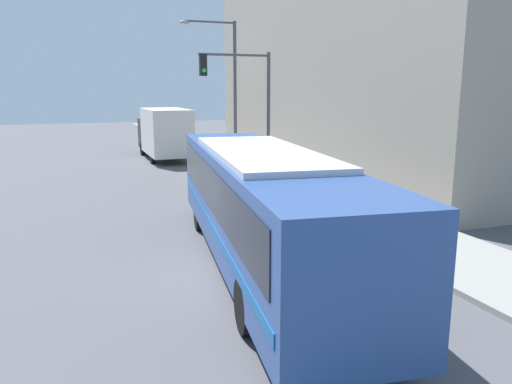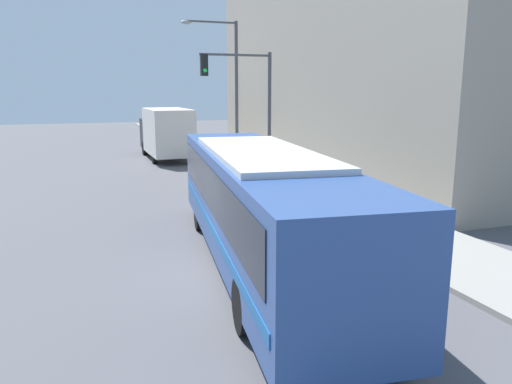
{
  "view_description": "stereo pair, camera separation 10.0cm",
  "coord_description": "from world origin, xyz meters",
  "px_view_note": "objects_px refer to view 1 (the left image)",
  "views": [
    {
      "loc": [
        -3.3,
        -11.15,
        4.48
      ],
      "look_at": [
        2.09,
        3.22,
        1.31
      ],
      "focal_mm": 35.0,
      "sensor_mm": 36.0,
      "label": 1
    },
    {
      "loc": [
        -3.21,
        -11.19,
        4.48
      ],
      "look_at": [
        2.09,
        3.22,
        1.31
      ],
      "focal_mm": 35.0,
      "sensor_mm": 36.0,
      "label": 2
    }
  ],
  "objects_px": {
    "delivery_truck": "(164,132)",
    "parking_meter": "(277,170)",
    "city_bus": "(261,199)",
    "fire_hydrant": "(355,217)",
    "street_lamp": "(228,83)",
    "traffic_light_pole": "(247,96)"
  },
  "relations": [
    {
      "from": "fire_hydrant",
      "to": "parking_meter",
      "type": "bearing_deg",
      "value": 90.0
    },
    {
      "from": "traffic_light_pole",
      "to": "parking_meter",
      "type": "distance_m",
      "value": 3.58
    },
    {
      "from": "delivery_truck",
      "to": "fire_hydrant",
      "type": "xyz_separation_m",
      "value": [
        2.62,
        -18.97,
        -1.29
      ]
    },
    {
      "from": "parking_meter",
      "to": "street_lamp",
      "type": "xyz_separation_m",
      "value": [
        -0.15,
        6.53,
        3.81
      ]
    },
    {
      "from": "delivery_truck",
      "to": "traffic_light_pole",
      "type": "xyz_separation_m",
      "value": [
        1.72,
        -11.13,
        2.41
      ]
    },
    {
      "from": "fire_hydrant",
      "to": "traffic_light_pole",
      "type": "distance_m",
      "value": 8.71
    },
    {
      "from": "city_bus",
      "to": "parking_meter",
      "type": "xyz_separation_m",
      "value": [
        4.01,
        8.37,
        -0.76
      ]
    },
    {
      "from": "city_bus",
      "to": "parking_meter",
      "type": "bearing_deg",
      "value": 71.81
    },
    {
      "from": "city_bus",
      "to": "parking_meter",
      "type": "relative_size",
      "value": 9.69
    },
    {
      "from": "parking_meter",
      "to": "street_lamp",
      "type": "relative_size",
      "value": 0.16
    },
    {
      "from": "delivery_truck",
      "to": "parking_meter",
      "type": "bearing_deg",
      "value": -78.2
    },
    {
      "from": "delivery_truck",
      "to": "traffic_light_pole",
      "type": "relative_size",
      "value": 1.24
    },
    {
      "from": "city_bus",
      "to": "fire_hydrant",
      "type": "distance_m",
      "value": 4.65
    },
    {
      "from": "city_bus",
      "to": "parking_meter",
      "type": "height_order",
      "value": "city_bus"
    },
    {
      "from": "city_bus",
      "to": "delivery_truck",
      "type": "relative_size",
      "value": 1.69
    },
    {
      "from": "delivery_truck",
      "to": "fire_hydrant",
      "type": "relative_size",
      "value": 10.92
    },
    {
      "from": "city_bus",
      "to": "traffic_light_pole",
      "type": "distance_m",
      "value": 10.56
    },
    {
      "from": "street_lamp",
      "to": "fire_hydrant",
      "type": "bearing_deg",
      "value": -89.35
    },
    {
      "from": "city_bus",
      "to": "parking_meter",
      "type": "distance_m",
      "value": 9.31
    },
    {
      "from": "traffic_light_pole",
      "to": "parking_meter",
      "type": "height_order",
      "value": "traffic_light_pole"
    },
    {
      "from": "fire_hydrant",
      "to": "street_lamp",
      "type": "height_order",
      "value": "street_lamp"
    },
    {
      "from": "city_bus",
      "to": "fire_hydrant",
      "type": "height_order",
      "value": "city_bus"
    }
  ]
}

